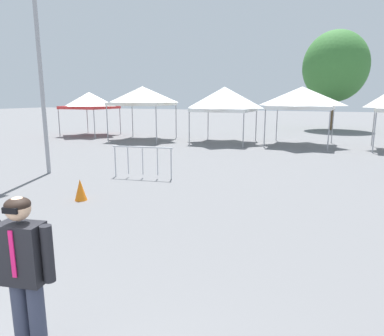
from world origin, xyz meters
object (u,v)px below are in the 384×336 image
object	(u,v)px
canopy_tent_center	(89,101)
tree_behind_tents_right	(335,67)
crowd_barrier_near_person	(142,156)
person_foreground	(24,271)
light_pole_opposite_side	(38,37)
canopy_tent_left_of_center	(302,98)
canopy_tent_behind_right	(143,96)
traffic_cone_lot_center	(80,190)
canopy_tent_right_of_center	(225,99)

from	to	relation	value
canopy_tent_center	tree_behind_tents_right	distance (m)	19.43
canopy_tent_center	tree_behind_tents_right	size ratio (longest dim) A/B	0.39
crowd_barrier_near_person	person_foreground	bearing A→B (deg)	-67.04
canopy_tent_center	light_pole_opposite_side	world-z (taller)	light_pole_opposite_side
canopy_tent_left_of_center	light_pole_opposite_side	distance (m)	13.59
canopy_tent_left_of_center	tree_behind_tents_right	xyz separation A→B (m)	(1.43, 10.78, 2.46)
person_foreground	tree_behind_tents_right	size ratio (longest dim) A/B	0.22
canopy_tent_behind_right	tree_behind_tents_right	world-z (taller)	tree_behind_tents_right
canopy_tent_left_of_center	person_foreground	size ratio (longest dim) A/B	1.98
canopy_tent_left_of_center	person_foreground	bearing A→B (deg)	-92.41
canopy_tent_center	light_pole_opposite_side	bearing A→B (deg)	-57.95
canopy_tent_left_of_center	tree_behind_tents_right	bearing A→B (deg)	82.44
canopy_tent_center	crowd_barrier_near_person	xyz separation A→B (m)	(10.23, -10.10, -1.69)
canopy_tent_center	traffic_cone_lot_center	distance (m)	16.56
person_foreground	light_pole_opposite_side	world-z (taller)	light_pole_opposite_side
canopy_tent_center	person_foreground	xyz separation A→B (m)	(13.48, -17.76, -1.41)
canopy_tent_center	crowd_barrier_near_person	size ratio (longest dim) A/B	1.50
canopy_tent_center	canopy_tent_left_of_center	distance (m)	14.25
canopy_tent_behind_right	crowd_barrier_near_person	world-z (taller)	canopy_tent_behind_right
canopy_tent_left_of_center	person_foreground	world-z (taller)	canopy_tent_left_of_center
person_foreground	tree_behind_tents_right	bearing A→B (deg)	85.66
canopy_tent_behind_right	person_foreground	bearing A→B (deg)	-62.85
canopy_tent_center	traffic_cone_lot_center	world-z (taller)	canopy_tent_center
canopy_tent_right_of_center	tree_behind_tents_right	size ratio (longest dim) A/B	0.42
canopy_tent_left_of_center	person_foreground	distance (m)	18.24
tree_behind_tents_right	canopy_tent_behind_right	bearing A→B (deg)	-132.10
person_foreground	canopy_tent_behind_right	bearing A→B (deg)	117.15
traffic_cone_lot_center	tree_behind_tents_right	bearing A→B (deg)	76.88
canopy_tent_right_of_center	traffic_cone_lot_center	xyz separation A→B (m)	(0.10, -12.82, -2.27)
canopy_tent_behind_right	canopy_tent_right_of_center	world-z (taller)	canopy_tent_behind_right
canopy_tent_left_of_center	traffic_cone_lot_center	bearing A→B (deg)	-107.43
canopy_tent_behind_right	canopy_tent_left_of_center	xyz separation A→B (m)	(9.43, 1.24, -0.11)
canopy_tent_center	canopy_tent_behind_right	size ratio (longest dim) A/B	0.86
crowd_barrier_near_person	traffic_cone_lot_center	xyz separation A→B (m)	(-0.19, -2.88, -0.47)
person_foreground	crowd_barrier_near_person	size ratio (longest dim) A/B	0.86
tree_behind_tents_right	traffic_cone_lot_center	distance (m)	25.26
canopy_tent_behind_right	canopy_tent_right_of_center	distance (m)	5.18
canopy_tent_center	canopy_tent_left_of_center	world-z (taller)	canopy_tent_left_of_center
canopy_tent_left_of_center	crowd_barrier_near_person	xyz separation A→B (m)	(-4.01, -10.49, -1.88)
canopy_tent_center	person_foreground	distance (m)	22.34
canopy_tent_behind_right	tree_behind_tents_right	distance (m)	16.37
canopy_tent_behind_right	crowd_barrier_near_person	size ratio (longest dim) A/B	1.75
person_foreground	canopy_tent_center	bearing A→B (deg)	127.20
canopy_tent_behind_right	canopy_tent_right_of_center	bearing A→B (deg)	7.62
canopy_tent_right_of_center	light_pole_opposite_side	xyz separation A→B (m)	(-3.21, -10.60, 2.07)
canopy_tent_right_of_center	crowd_barrier_near_person	bearing A→B (deg)	-88.34
light_pole_opposite_side	tree_behind_tents_right	size ratio (longest dim) A/B	1.03
canopy_tent_behind_right	crowd_barrier_near_person	distance (m)	10.90
canopy_tent_center	person_foreground	world-z (taller)	canopy_tent_center
canopy_tent_left_of_center	traffic_cone_lot_center	xyz separation A→B (m)	(-4.20, -13.37, -2.35)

